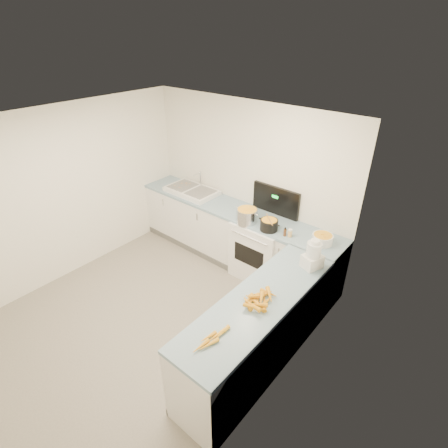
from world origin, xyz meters
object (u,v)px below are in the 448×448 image
Objects in this scene: steel_pot at (247,216)px; food_processor at (313,256)px; sink at (192,191)px; spice_jar at (290,234)px; black_pot at (269,226)px; mixing_bowl at (322,239)px; stove at (262,248)px; extract_bottle at (285,233)px.

steel_pot is 0.81× the size of food_processor.
spice_jar is at bearing -4.44° from sink.
mixing_bowl is at bearing 12.54° from black_pot.
mixing_bowl is at bearing 9.00° from steel_pot.
mixing_bowl is 0.72× the size of food_processor.
stove is 1.58× the size of sink.
extract_bottle is (0.61, 0.02, -0.04)m from steel_pot.
food_processor is (2.49, -0.57, 0.12)m from sink.
black_pot is 0.31m from spice_jar.
stove is at bearing 164.98° from spice_jar.
steel_pot is 1.12× the size of mixing_bowl.
stove is 0.70m from extract_bottle.
sink is at bearing 173.63° from black_pot.
steel_pot is at bearing -176.28° from spice_jar.
sink is 2.36m from mixing_bowl.
sink is at bearing 171.32° from steel_pot.
stove is at bearing -0.62° from sink.
sink is 9.04× the size of spice_jar.
mixing_bowl is at bearing -0.65° from stove.
stove is 4.57× the size of steel_pot.
steel_pot is at bearing -171.00° from mixing_bowl.
steel_pot reaches higher than spice_jar.
steel_pot is (1.28, -0.20, 0.05)m from sink.
extract_bottle reaches higher than spice_jar.
black_pot is 0.91× the size of mixing_bowl.
spice_jar is (-0.40, -0.13, -0.01)m from mixing_bowl.
food_processor reaches higher than steel_pot.
steel_pot is 1.26m from food_processor.
black_pot is 2.54× the size of spice_jar.
steel_pot is at bearing -8.68° from sink.
sink is at bearing 179.38° from stove.
black_pot is at bearing 1.91° from steel_pot.
spice_jar is at bearing -162.43° from mixing_bowl.
food_processor is (1.21, -0.37, 0.07)m from steel_pot.
stove is 0.59m from black_pot.
extract_bottle is at bearing 1.63° from steel_pot.
food_processor is at bearing -27.85° from stove.
black_pot is at bearing -178.77° from extract_bottle.
sink is 1.90m from extract_bottle.
black_pot is at bearing -6.37° from sink.
mixing_bowl is 0.49m from extract_bottle.
food_processor is at bearing -24.35° from black_pot.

